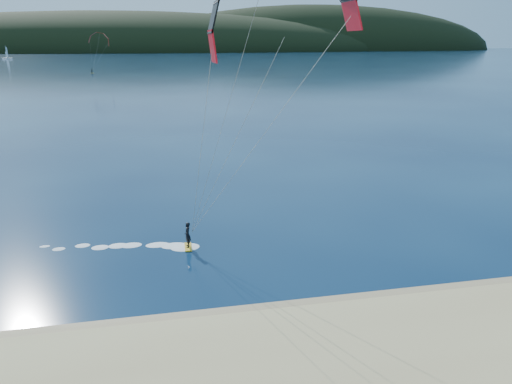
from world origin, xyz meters
TOP-DOWN VIEW (x-y plane):
  - ground at (0.00, 0.00)m, footprint 1800.00×1800.00m
  - wet_sand at (0.00, 4.50)m, footprint 220.00×2.50m
  - headland at (0.63, 745.28)m, footprint 1200.00×310.00m
  - kitesurfer_near at (2.95, 9.47)m, footprint 20.32×7.64m
  - kitesurfer_far at (-28.13, 207.72)m, footprint 9.75×4.88m
  - sailboat at (-120.83, 403.61)m, footprint 7.59×4.79m

SIDE VIEW (x-z plane):
  - ground at x=0.00m, z-range 0.00..0.00m
  - headland at x=0.63m, z-range -70.00..70.00m
  - wet_sand at x=0.00m, z-range 0.00..0.10m
  - sailboat at x=-120.83m, z-range -4.54..6.11m
  - kitesurfer_far at x=-28.13m, z-range 4.95..20.76m
  - kitesurfer_near at x=2.95m, z-range 4.97..21.58m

